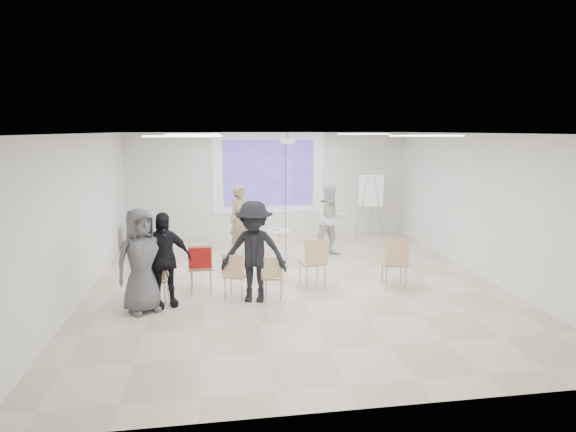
{
  "coord_description": "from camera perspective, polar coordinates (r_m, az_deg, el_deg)",
  "views": [
    {
      "loc": [
        -1.53,
        -9.21,
        3.07
      ],
      "look_at": [
        0.0,
        0.8,
        1.25
      ],
      "focal_mm": 30.0,
      "sensor_mm": 36.0,
      "label": 1
    }
  ],
  "objects": [
    {
      "name": "floor",
      "position": [
        9.84,
        0.71,
        -8.29
      ],
      "size": [
        8.0,
        9.0,
        0.1
      ],
      "primitive_type": "cube",
      "color": "beige",
      "rests_on": "ground"
    },
    {
      "name": "ceiling",
      "position": [
        9.34,
        0.75,
        10.07
      ],
      "size": [
        8.0,
        9.0,
        0.1
      ],
      "primitive_type": "cube",
      "color": "white",
      "rests_on": "wall_back"
    },
    {
      "name": "wall_back",
      "position": [
        13.94,
        -2.34,
        3.7
      ],
      "size": [
        8.0,
        0.1,
        3.0
      ],
      "primitive_type": "cube",
      "color": "silver",
      "rests_on": "floor"
    },
    {
      "name": "wall_left",
      "position": [
        9.68,
        -23.65,
        -0.01
      ],
      "size": [
        0.1,
        9.0,
        3.0
      ],
      "primitive_type": "cube",
      "color": "silver",
      "rests_on": "floor"
    },
    {
      "name": "wall_right",
      "position": [
        10.89,
        22.27,
        1.13
      ],
      "size": [
        0.1,
        9.0,
        3.0
      ],
      "primitive_type": "cube",
      "color": "silver",
      "rests_on": "floor"
    },
    {
      "name": "projection_halo",
      "position": [
        13.84,
        -2.32,
        5.11
      ],
      "size": [
        3.2,
        0.01,
        2.3
      ],
      "primitive_type": "cube",
      "color": "silver",
      "rests_on": "wall_back"
    },
    {
      "name": "projection_image",
      "position": [
        13.82,
        -2.31,
        5.11
      ],
      "size": [
        2.6,
        0.01,
        1.9
      ],
      "primitive_type": "cube",
      "color": "#4A37BC",
      "rests_on": "wall_back"
    },
    {
      "name": "pedestal_table",
      "position": [
        11.67,
        -1.0,
        -3.08
      ],
      "size": [
        0.74,
        0.74,
        0.71
      ],
      "rotation": [
        0.0,
        0.0,
        0.38
      ],
      "color": "silver",
      "rests_on": "floor"
    },
    {
      "name": "player_left",
      "position": [
        11.88,
        -5.61,
        0.05
      ],
      "size": [
        0.87,
        0.77,
        1.98
      ],
      "primitive_type": "imported",
      "rotation": [
        0.0,
        0.0,
        0.48
      ],
      "color": "#917959",
      "rests_on": "floor"
    },
    {
      "name": "player_right",
      "position": [
        11.84,
        5.13,
        0.06
      ],
      "size": [
        1.03,
        0.86,
        1.99
      ],
      "primitive_type": "imported",
      "rotation": [
        0.0,
        0.0,
        0.1
      ],
      "color": "white",
      "rests_on": "floor"
    },
    {
      "name": "controller_left",
      "position": [
        12.09,
        -4.85,
        1.74
      ],
      "size": [
        0.09,
        0.12,
        0.04
      ],
      "primitive_type": "cube",
      "rotation": [
        0.0,
        0.0,
        0.48
      ],
      "color": "white",
      "rests_on": "player_left"
    },
    {
      "name": "controller_right",
      "position": [
        11.98,
        4.04,
        1.88
      ],
      "size": [
        0.05,
        0.13,
        0.04
      ],
      "primitive_type": "cube",
      "rotation": [
        0.0,
        0.0,
        0.1
      ],
      "color": "silver",
      "rests_on": "player_right"
    },
    {
      "name": "chair_far_left",
      "position": [
        9.0,
        -15.34,
        -6.98
      ],
      "size": [
        0.41,
        0.43,
        0.79
      ],
      "rotation": [
        0.0,
        0.0,
        -0.1
      ],
      "color": "tan",
      "rests_on": "floor"
    },
    {
      "name": "chair_left_mid",
      "position": [
        9.3,
        -10.31,
        -5.61
      ],
      "size": [
        0.45,
        0.48,
        0.96
      ],
      "rotation": [
        0.0,
        0.0,
        -0.01
      ],
      "color": "tan",
      "rests_on": "floor"
    },
    {
      "name": "chair_left_inner",
      "position": [
        8.9,
        -6.34,
        -6.64
      ],
      "size": [
        0.52,
        0.54,
        0.85
      ],
      "rotation": [
        0.0,
        0.0,
        -0.37
      ],
      "color": "tan",
      "rests_on": "floor"
    },
    {
      "name": "chair_center",
      "position": [
        8.82,
        -1.83,
        -6.88
      ],
      "size": [
        0.47,
        0.49,
        0.81
      ],
      "rotation": [
        0.0,
        0.0,
        -0.25
      ],
      "color": "tan",
      "rests_on": "floor"
    },
    {
      "name": "chair_right_inner",
      "position": [
        9.39,
        3.09,
        -5.12
      ],
      "size": [
        0.55,
        0.58,
        1.0
      ],
      "rotation": [
        0.0,
        0.0,
        0.18
      ],
      "color": "tan",
      "rests_on": "floor"
    },
    {
      "name": "chair_right_far",
      "position": [
        9.57,
        12.6,
        -5.1
      ],
      "size": [
        0.53,
        0.56,
        0.99
      ],
      "rotation": [
        0.0,
        0.0,
        -0.15
      ],
      "color": "tan",
      "rests_on": "floor"
    },
    {
      "name": "red_jacket",
      "position": [
        9.13,
        -10.36,
        -4.9
      ],
      "size": [
        0.41,
        0.09,
        0.39
      ],
      "primitive_type": "cube",
      "rotation": [
        0.0,
        0.0,
        -0.01
      ],
      "color": "#A81614",
      "rests_on": "chair_left_mid"
    },
    {
      "name": "laptop",
      "position": [
        9.0,
        -6.18,
        -6.75
      ],
      "size": [
        0.37,
        0.32,
        0.02
      ],
      "primitive_type": "imported",
      "rotation": [
        0.0,
        0.0,
        2.77
      ],
      "color": "black",
      "rests_on": "chair_left_inner"
    },
    {
      "name": "audience_left",
      "position": [
        8.64,
        -14.63,
        -4.25
      ],
      "size": [
        1.28,
        1.0,
        1.93
      ],
      "primitive_type": "imported",
      "rotation": [
        0.0,
        0.0,
        0.34
      ],
      "color": "black",
      "rests_on": "floor"
    },
    {
      "name": "audience_mid",
      "position": [
        8.61,
        -4.08,
        -3.47
      ],
      "size": [
        1.49,
        1.06,
        2.08
      ],
      "primitive_type": "imported",
      "rotation": [
        0.0,
        0.0,
        -0.26
      ],
      "color": "black",
      "rests_on": "floor"
    },
    {
      "name": "audience_outer",
      "position": [
        8.47,
        -17.02,
        -4.39
      ],
      "size": [
        1.17,
        1.05,
        2.0
      ],
      "primitive_type": "imported",
      "rotation": [
        0.0,
        0.0,
        0.53
      ],
      "color": "#57565B",
      "rests_on": "floor"
    },
    {
      "name": "flipchart_easel",
      "position": [
        13.75,
        9.82,
        3.08
      ],
      "size": [
        0.76,
        0.61,
        1.91
      ],
      "rotation": [
        0.0,
        0.0,
        -0.42
      ],
      "color": "#94969D",
      "rests_on": "floor"
    },
    {
      "name": "av_cart",
      "position": [
        13.05,
        -17.36,
        -2.21
      ],
      "size": [
        0.61,
        0.53,
        0.81
      ],
      "rotation": [
        0.0,
        0.0,
        0.19
      ],
      "color": "black",
      "rests_on": "floor"
    },
    {
      "name": "ceiling_projector",
      "position": [
        10.83,
        -0.04,
        8.17
      ],
      "size": [
        0.3,
        0.25,
        3.0
      ],
      "color": "white",
      "rests_on": "ceiling"
    },
    {
      "name": "fluor_panel_nw",
      "position": [
        11.22,
        -11.25,
        9.48
      ],
      "size": [
        1.2,
        0.3,
        0.02
      ],
      "primitive_type": "cube",
      "color": "white",
      "rests_on": "ceiling"
    },
    {
      "name": "fluor_panel_ne",
      "position": [
        11.76,
        8.91,
        9.58
      ],
      "size": [
        1.2,
        0.3,
        0.02
      ],
      "primitive_type": "cube",
      "color": "white",
      "rests_on": "ceiling"
    },
    {
      "name": "fluor_panel_sw",
      "position": [
        7.73,
        -12.33,
        9.22
      ],
      "size": [
        1.2,
        0.3,
        0.02
      ],
      "primitive_type": "cube",
      "color": "white",
      "rests_on": "ceiling"
    },
    {
      "name": "fluor_panel_se",
      "position": [
        8.48,
        16.12,
        9.12
      ],
      "size": [
        1.2,
        0.3,
        0.02
      ],
      "primitive_type": "cube",
      "color": "white",
      "rests_on": "ceiling"
    }
  ]
}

